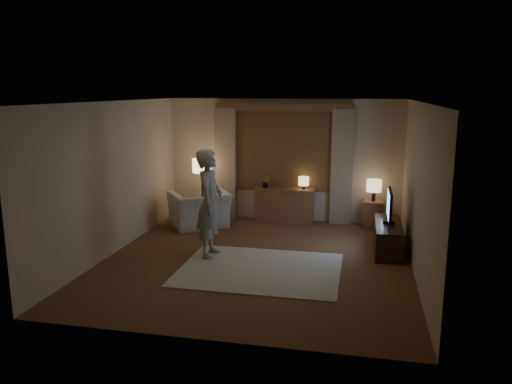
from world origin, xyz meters
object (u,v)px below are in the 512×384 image
(armchair, at_px, (199,209))
(person, at_px, (210,203))
(sideboard, at_px, (284,206))
(side_table, at_px, (373,214))
(tv_stand, at_px, (388,237))

(armchair, xyz_separation_m, person, (0.78, -1.75, 0.56))
(sideboard, distance_m, person, 2.68)
(side_table, distance_m, person, 3.69)
(side_table, xyz_separation_m, tv_stand, (0.24, -1.49, -0.03))
(tv_stand, bearing_deg, armchair, 167.46)
(armchair, distance_m, tv_stand, 3.82)
(side_table, distance_m, tv_stand, 1.51)
(sideboard, relative_size, armchair, 1.07)
(sideboard, bearing_deg, person, -109.71)
(side_table, height_order, person, person)
(armchair, xyz_separation_m, tv_stand, (3.73, -0.83, -0.12))
(sideboard, height_order, person, person)
(armchair, bearing_deg, person, 77.72)
(tv_stand, xyz_separation_m, person, (-2.95, -0.92, 0.68))
(sideboard, bearing_deg, tv_stand, -36.63)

